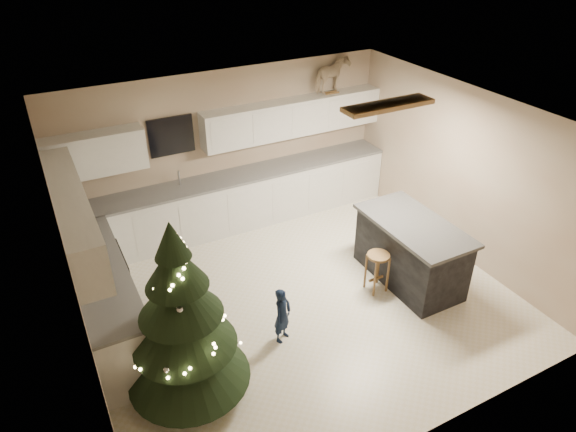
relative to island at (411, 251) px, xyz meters
The scene contains 8 objects.
ground_plane 1.72m from the island, 167.84° to the left, with size 5.50×5.50×0.00m, color silver.
room_shell 2.06m from the island, 167.61° to the left, with size 5.52×5.02×2.61m.
cabinetry 3.23m from the island, 141.66° to the left, with size 5.50×3.20×2.00m.
island is the anchor object (origin of this frame).
bar_stool 0.56m from the island, behind, with size 0.31×0.31×0.60m.
christmas_tree 3.52m from the island, behind, with size 1.40×1.35×2.23m.
toddler 2.20m from the island, behind, with size 0.28×0.18×0.77m, color #0D1C32.
rocking_horse 3.25m from the island, 84.58° to the left, with size 0.74×0.51×0.59m.
Camera 1 is at (-2.74, -4.85, 4.68)m, focal length 32.00 mm.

